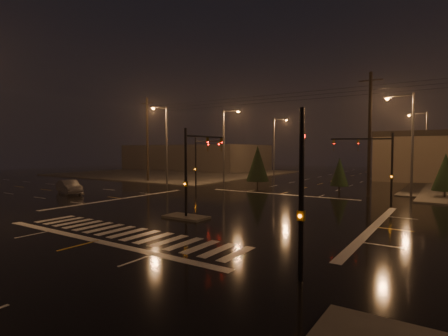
% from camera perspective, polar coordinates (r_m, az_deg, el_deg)
% --- Properties ---
extents(ground, '(140.00, 140.00, 0.00)m').
position_cam_1_polar(ground, '(26.84, -0.73, -6.80)').
color(ground, black).
rests_on(ground, ground).
extents(sidewalk_nw, '(36.00, 36.00, 0.12)m').
position_cam_1_polar(sidewalk_nw, '(68.73, -7.43, -0.78)').
color(sidewalk_nw, '#403E39').
rests_on(sidewalk_nw, ground).
extents(median_island, '(3.00, 1.60, 0.15)m').
position_cam_1_polar(median_island, '(23.68, -6.22, -7.95)').
color(median_island, '#403E39').
rests_on(median_island, ground).
extents(crosswalk, '(15.00, 2.60, 0.01)m').
position_cam_1_polar(crosswalk, '(20.18, -15.44, -10.17)').
color(crosswalk, beige).
rests_on(crosswalk, ground).
extents(stop_bar_near, '(16.00, 0.50, 0.01)m').
position_cam_1_polar(stop_bar_near, '(18.96, -20.08, -11.10)').
color(stop_bar_near, beige).
rests_on(stop_bar_near, ground).
extents(stop_bar_far, '(16.00, 0.50, 0.01)m').
position_cam_1_polar(stop_bar_far, '(36.38, 9.06, -4.24)').
color(stop_bar_far, beige).
rests_on(stop_bar_far, ground).
extents(commercial_block, '(30.00, 18.00, 5.60)m').
position_cam_1_polar(commercial_block, '(81.05, -4.58, 1.74)').
color(commercial_block, '#453F3D').
rests_on(commercial_block, ground).
extents(signal_mast_median, '(0.25, 4.59, 6.00)m').
position_cam_1_polar(signal_mast_median, '(23.98, -4.85, 1.04)').
color(signal_mast_median, black).
rests_on(signal_mast_median, ground).
extents(signal_mast_ne, '(4.84, 1.86, 6.00)m').
position_cam_1_polar(signal_mast_ne, '(32.49, 23.92, 1.38)').
color(signal_mast_ne, black).
rests_on(signal_mast_ne, ground).
extents(signal_mast_nw, '(4.84, 1.86, 6.00)m').
position_cam_1_polar(signal_mast_nw, '(40.23, -3.84, 1.89)').
color(signal_mast_nw, black).
rests_on(signal_mast_nw, ground).
extents(signal_mast_se, '(1.55, 3.87, 6.00)m').
position_cam_1_polar(signal_mast_se, '(13.02, 12.59, -0.84)').
color(signal_mast_se, black).
rests_on(signal_mast_se, ground).
extents(streetlight_1, '(2.77, 0.32, 10.00)m').
position_cam_1_polar(streetlight_1, '(47.65, 0.27, 4.49)').
color(streetlight_1, '#38383A').
rests_on(streetlight_1, ground).
extents(streetlight_2, '(2.77, 0.32, 10.00)m').
position_cam_1_polar(streetlight_2, '(61.67, 8.44, 4.12)').
color(streetlight_2, '#38383A').
rests_on(streetlight_2, ground).
extents(streetlight_3, '(2.77, 0.32, 10.00)m').
position_cam_1_polar(streetlight_3, '(38.10, 27.96, 4.51)').
color(streetlight_3, '#38383A').
rests_on(streetlight_3, ground).
extents(streetlight_4, '(2.77, 0.32, 10.00)m').
position_cam_1_polar(streetlight_4, '(58.03, 29.83, 3.82)').
color(streetlight_4, '#38383A').
rests_on(streetlight_4, ground).
extents(streetlight_5, '(0.32, 2.77, 10.00)m').
position_cam_1_polar(streetlight_5, '(45.24, -9.63, 4.52)').
color(streetlight_5, '#38383A').
rests_on(streetlight_5, ground).
extents(utility_pole_0, '(2.20, 0.32, 12.00)m').
position_cam_1_polar(utility_pole_0, '(51.46, -12.40, 4.67)').
color(utility_pole_0, black).
rests_on(utility_pole_0, ground).
extents(utility_pole_1, '(2.20, 0.32, 12.00)m').
position_cam_1_polar(utility_pole_1, '(36.58, 22.68, 5.22)').
color(utility_pole_1, black).
rests_on(utility_pole_1, ground).
extents(conifer_0, '(2.28, 2.28, 4.27)m').
position_cam_1_polar(conifer_0, '(38.92, 32.44, -0.54)').
color(conifer_0, black).
rests_on(conifer_0, ground).
extents(conifer_3, '(2.79, 2.79, 5.06)m').
position_cam_1_polar(conifer_3, '(43.10, 5.51, 0.74)').
color(conifer_3, black).
rests_on(conifer_3, ground).
extents(conifer_4, '(1.93, 1.93, 3.71)m').
position_cam_1_polar(conifer_4, '(39.30, 18.34, -0.60)').
color(conifer_4, black).
rests_on(conifer_4, ground).
extents(car_crossing, '(4.57, 2.68, 1.42)m').
position_cam_1_polar(car_crossing, '(39.63, -23.94, -2.84)').
color(car_crossing, '#515258').
rests_on(car_crossing, ground).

